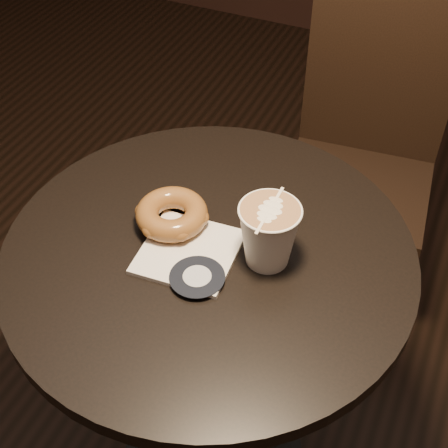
% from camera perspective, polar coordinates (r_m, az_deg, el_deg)
% --- Properties ---
extents(cafe_table, '(0.70, 0.70, 0.75)m').
position_cam_1_polar(cafe_table, '(1.20, -1.25, -8.74)').
color(cafe_table, black).
rests_on(cafe_table, ground).
extents(chair, '(0.41, 0.41, 0.96)m').
position_cam_1_polar(chair, '(1.69, 12.88, 7.70)').
color(chair, black).
rests_on(chair, ground).
extents(pastry_bag, '(0.17, 0.17, 0.01)m').
position_cam_1_polar(pastry_bag, '(1.04, -3.23, -2.55)').
color(pastry_bag, white).
rests_on(pastry_bag, cafe_table).
extents(doughnut, '(0.12, 0.12, 0.04)m').
position_cam_1_polar(doughnut, '(1.07, -4.80, 0.93)').
color(doughnut, brown).
rests_on(doughnut, pastry_bag).
extents(latte_cup, '(0.10, 0.10, 0.11)m').
position_cam_1_polar(latte_cup, '(0.99, 4.09, -1.02)').
color(latte_cup, white).
rests_on(latte_cup, cafe_table).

